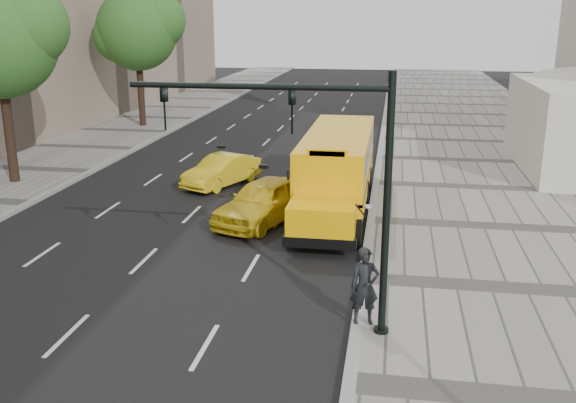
% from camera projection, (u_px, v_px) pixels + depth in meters
% --- Properties ---
extents(ground, '(140.00, 140.00, 0.00)m').
position_uv_depth(ground, '(216.00, 216.00, 25.03)').
color(ground, black).
rests_on(ground, ground).
extents(sidewalk_museum, '(12.00, 140.00, 0.15)m').
position_uv_depth(sidewalk_museum, '(538.00, 230.00, 23.12)').
color(sidewalk_museum, gray).
rests_on(sidewalk_museum, ground).
extents(curb_museum, '(0.30, 140.00, 0.15)m').
position_uv_depth(curb_museum, '(371.00, 222.00, 24.06)').
color(curb_museum, gray).
rests_on(curb_museum, ground).
extents(curb_far, '(0.30, 140.00, 0.15)m').
position_uv_depth(curb_far, '(27.00, 204.00, 26.26)').
color(curb_far, gray).
rests_on(curb_far, ground).
extents(tree_b, '(5.76, 5.12, 9.06)m').
position_uv_depth(tree_b, '(0.00, 39.00, 27.83)').
color(tree_b, black).
rests_on(tree_b, ground).
extents(tree_c, '(6.04, 5.37, 9.24)m').
position_uv_depth(tree_c, '(138.00, 29.00, 42.65)').
color(tree_c, black).
rests_on(tree_c, ground).
extents(school_bus, '(2.96, 11.56, 3.19)m').
position_uv_depth(school_bus, '(337.00, 164.00, 25.87)').
color(school_bus, '#FFB405').
rests_on(school_bus, ground).
extents(taxi_near, '(3.62, 5.27, 1.67)m').
position_uv_depth(taxi_near, '(264.00, 201.00, 24.03)').
color(taxi_near, yellow).
rests_on(taxi_near, ground).
extents(taxi_far, '(3.07, 4.45, 1.39)m').
position_uv_depth(taxi_far, '(222.00, 171.00, 29.24)').
color(taxi_far, yellow).
rests_on(taxi_far, ground).
extents(pedestrian, '(0.80, 0.61, 1.97)m').
position_uv_depth(pedestrian, '(365.00, 286.00, 15.77)').
color(pedestrian, black).
rests_on(pedestrian, sidewalk_museum).
extents(traffic_signal, '(6.18, 0.36, 6.40)m').
position_uv_depth(traffic_signal, '(326.00, 172.00, 14.68)').
color(traffic_signal, black).
rests_on(traffic_signal, ground).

